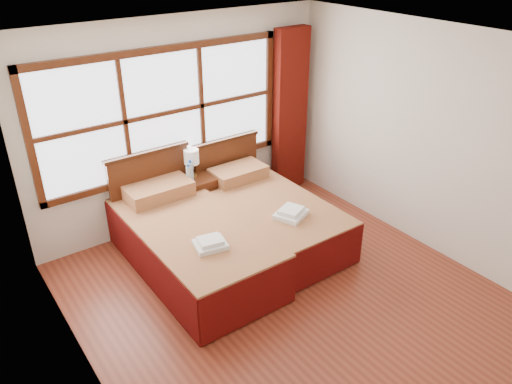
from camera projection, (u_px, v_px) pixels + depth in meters
floor at (295, 304)px, 5.15m from camera, size 4.50×4.50×0.00m
ceiling at (308, 48)px, 3.94m from camera, size 4.50×4.50×0.00m
wall_back at (183, 124)px, 6.16m from camera, size 4.00×0.00×4.00m
wall_left at (84, 270)px, 3.51m from camera, size 0.00×4.50×4.50m
wall_right at (437, 144)px, 5.58m from camera, size 0.00×4.50×4.50m
window at (164, 113)px, 5.91m from camera, size 3.16×0.06×1.56m
curtain at (290, 112)px, 6.95m from camera, size 0.50×0.16×2.30m
bed_left at (190, 242)px, 5.57m from camera, size 1.14×2.20×1.11m
bed_right at (269, 215)px, 6.15m from camera, size 1.05×2.07×1.02m
nightstand at (194, 201)px, 6.40m from camera, size 0.50×0.49×0.66m
towels_left at (210, 243)px, 5.01m from camera, size 0.36×0.33×0.09m
towels_right at (291, 213)px, 5.64m from camera, size 0.43×0.41×0.10m
lamp at (191, 157)px, 6.19m from camera, size 0.19×0.19×0.36m
bottle_near at (189, 175)px, 6.08m from camera, size 0.07×0.07×0.25m
bottle_far at (191, 172)px, 6.13m from camera, size 0.07×0.07×0.28m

